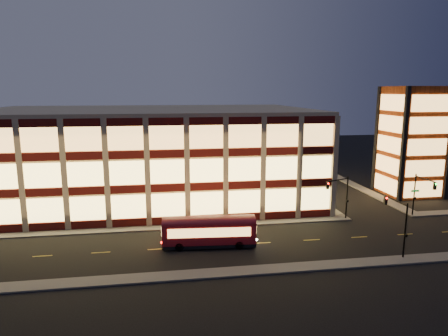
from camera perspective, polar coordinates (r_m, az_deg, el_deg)
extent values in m
plane|color=black|center=(51.31, -7.27, -8.77)|extent=(200.00, 200.00, 0.00)
cube|color=#514F4C|center=(52.25, -10.63, -8.42)|extent=(54.00, 2.00, 0.15)
cube|color=#514F4C|center=(71.71, 11.00, -3.11)|extent=(2.00, 30.00, 0.15)
cube|color=#514F4C|center=(76.11, 18.83, -2.68)|extent=(2.00, 30.00, 0.15)
cube|color=#514F4C|center=(39.28, -6.65, -15.03)|extent=(100.00, 2.00, 0.15)
cube|color=tan|center=(66.15, -10.47, 1.86)|extent=(50.00, 30.00, 14.00)
cube|color=tan|center=(65.42, -10.69, 8.14)|extent=(50.40, 30.40, 0.50)
cube|color=#470C0A|center=(52.90, -10.62, -7.52)|extent=(50.10, 0.25, 1.00)
cube|color=#FFD56B|center=(52.30, -10.70, -5.33)|extent=(49.00, 0.20, 3.00)
cube|color=#470C0A|center=(71.28, 10.36, -2.69)|extent=(0.25, 30.10, 1.00)
cube|color=#FFD56B|center=(70.82, 10.40, -1.04)|extent=(0.20, 29.00, 3.00)
cube|color=#470C0A|center=(51.69, -10.79, -2.89)|extent=(50.10, 0.25, 1.00)
cube|color=#FFD56B|center=(51.26, -10.88, -0.60)|extent=(49.00, 0.20, 3.00)
cube|color=#470C0A|center=(70.39, 10.48, 0.79)|extent=(0.25, 30.10, 1.00)
cube|color=#FFD56B|center=(70.05, 10.52, 2.48)|extent=(0.20, 29.00, 3.00)
cube|color=#470C0A|center=(50.84, -10.97, 1.93)|extent=(50.10, 0.25, 1.00)
cube|color=#FFD56B|center=(50.58, -11.06, 4.29)|extent=(49.00, 0.20, 3.00)
cube|color=#470C0A|center=(69.76, 10.60, 4.35)|extent=(0.25, 30.10, 1.00)
cube|color=#FFD56B|center=(69.55, 10.65, 6.07)|extent=(0.20, 29.00, 3.00)
cube|color=#8C3814|center=(73.46, 25.22, 3.46)|extent=(8.00, 8.00, 18.00)
cube|color=black|center=(67.94, 24.29, 3.01)|extent=(0.60, 0.60, 18.00)
cube|color=black|center=(74.71, 20.96, 3.89)|extent=(0.60, 0.60, 18.00)
cube|color=black|center=(78.99, 26.02, 3.85)|extent=(0.60, 0.60, 18.00)
cube|color=#FFB359|center=(71.35, 26.57, -2.73)|extent=(6.60, 0.16, 2.60)
cube|color=#FFB359|center=(72.44, 22.08, -2.18)|extent=(0.16, 6.60, 2.60)
cube|color=#FFB359|center=(70.69, 26.80, -0.05)|extent=(6.60, 0.16, 2.60)
cube|color=#FFB359|center=(71.79, 22.27, 0.47)|extent=(0.16, 6.60, 2.60)
cube|color=#FFB359|center=(70.19, 27.04, 2.68)|extent=(6.60, 0.16, 2.60)
cube|color=#FFB359|center=(71.30, 22.47, 3.16)|extent=(0.16, 6.60, 2.60)
cube|color=#FFB359|center=(69.86, 27.28, 5.44)|extent=(6.60, 0.16, 2.60)
cube|color=#FFB359|center=(70.97, 22.67, 5.87)|extent=(0.16, 6.60, 2.60)
cube|color=#FFB359|center=(69.68, 27.52, 8.21)|extent=(6.60, 0.16, 2.60)
cube|color=#FFB359|center=(70.80, 22.87, 8.61)|extent=(0.16, 6.60, 2.60)
cylinder|color=black|center=(56.75, 17.13, -4.08)|extent=(0.18, 0.18, 6.00)
cylinder|color=black|center=(54.73, 15.99, -1.65)|extent=(3.56, 1.63, 0.14)
cube|color=black|center=(53.46, 14.59, -2.43)|extent=(0.32, 0.32, 0.95)
sphere|color=#FF0C05|center=(53.23, 14.68, -2.16)|extent=(0.20, 0.20, 0.20)
cube|color=black|center=(56.68, 17.20, -4.52)|extent=(0.25, 0.18, 0.28)
cylinder|color=black|center=(61.75, 25.52, -3.48)|extent=(0.18, 0.18, 6.00)
cylinder|color=black|center=(59.59, 26.81, -1.41)|extent=(0.14, 4.00, 0.14)
cube|color=black|center=(58.12, 27.90, -2.30)|extent=(0.32, 0.32, 0.95)
sphere|color=#0CFF26|center=(57.92, 28.03, -2.05)|extent=(0.20, 0.20, 0.20)
cube|color=black|center=(61.68, 25.60, -3.88)|extent=(0.25, 0.18, 0.28)
cube|color=#0C7226|center=(61.49, 25.65, -2.97)|extent=(1.20, 0.06, 0.28)
cylinder|color=black|center=(45.73, 24.46, -8.21)|extent=(0.18, 0.18, 6.00)
cylinder|color=black|center=(46.57, 23.39, -4.32)|extent=(0.14, 4.00, 0.14)
cube|color=black|center=(48.33, 22.09, -4.30)|extent=(0.32, 0.32, 0.95)
sphere|color=#FF0C05|center=(48.11, 22.22, -4.01)|extent=(0.20, 0.20, 0.20)
cube|color=black|center=(45.70, 24.56, -8.76)|extent=(0.25, 0.18, 0.28)
cube|color=maroon|center=(45.34, -2.16, -9.02)|extent=(10.51, 3.36, 2.38)
cube|color=black|center=(45.83, -2.14, -10.66)|extent=(10.51, 3.36, 0.36)
cylinder|color=black|center=(44.74, -6.40, -11.14)|extent=(0.95, 0.38, 0.93)
cylinder|color=black|center=(46.85, -6.32, -10.10)|extent=(0.95, 0.38, 0.93)
cylinder|color=black|center=(44.99, 2.21, -10.95)|extent=(0.95, 0.38, 0.93)
cylinder|color=black|center=(47.09, 1.88, -9.92)|extent=(0.95, 0.38, 0.93)
cube|color=#FFB359|center=(43.99, -2.08, -9.23)|extent=(9.08, 0.75, 1.03)
cube|color=#FFB359|center=(46.48, -2.23, -8.11)|extent=(9.08, 0.75, 1.03)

